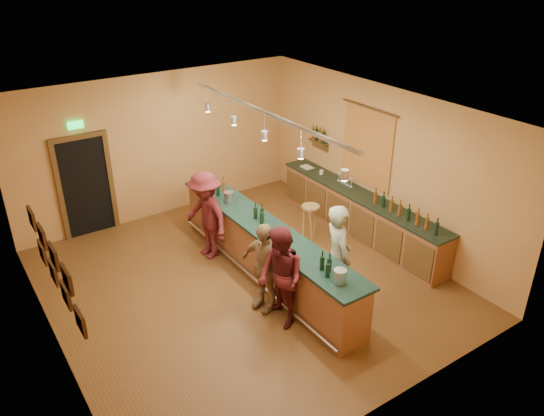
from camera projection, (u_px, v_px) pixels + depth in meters
floor at (244, 283)px, 9.72m from camera, size 7.00×7.00×0.00m
ceiling at (239, 113)px, 8.29m from camera, size 6.50×7.00×0.02m
wall_back at (159, 146)px, 11.60m from camera, size 6.50×0.02×3.20m
wall_front at (391, 310)px, 6.41m from camera, size 6.50×0.02×3.20m
wall_left at (42, 262)px, 7.38m from camera, size 0.02×7.00×3.20m
wall_right at (381, 165)px, 10.63m from camera, size 0.02×7.00×3.20m
doorway at (85, 184)px, 10.94m from camera, size 1.15×0.09×2.48m
tapestry at (367, 148)px, 10.81m from camera, size 0.03×1.40×1.60m
bottle_shelf at (319, 137)px, 11.97m from camera, size 0.17×0.55×0.54m
picture_grid at (54, 264)px, 6.69m from camera, size 0.06×2.20×0.70m
back_counter at (360, 214)px, 11.12m from camera, size 0.60×4.55×1.27m
tasting_bar at (265, 247)px, 9.68m from camera, size 0.73×5.10×1.38m
pendant_track at (264, 122)px, 8.62m from camera, size 0.11×4.60×0.50m
bartender at (338, 256)px, 8.81m from camera, size 0.61×0.77×1.86m
customer_a at (281, 278)px, 8.35m from camera, size 0.70×0.87×1.73m
customer_b at (264, 267)px, 8.72m from camera, size 0.61×1.01×1.61m
customer_c at (206, 215)px, 10.19m from camera, size 0.81×1.23×1.79m
bar_stool at (310, 212)px, 10.91m from camera, size 0.37×0.37×0.77m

